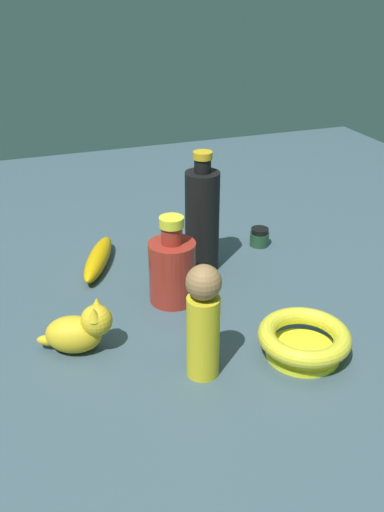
{
  "coord_description": "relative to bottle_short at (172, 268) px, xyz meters",
  "views": [
    {
      "loc": [
        0.85,
        -0.31,
        0.55
      ],
      "look_at": [
        0.0,
        0.0,
        0.09
      ],
      "focal_mm": 39.01,
      "sensor_mm": 36.0,
      "label": 1
    }
  ],
  "objects": [
    {
      "name": "bottle_short",
      "position": [
        0.0,
        0.0,
        0.0
      ],
      "size": [
        0.09,
        0.09,
        0.17
      ],
      "color": "maroon",
      "rests_on": "ground"
    },
    {
      "name": "banana",
      "position": [
        -0.17,
        -0.11,
        -0.05
      ],
      "size": [
        0.19,
        0.11,
        0.04
      ],
      "primitive_type": "ellipsoid",
      "rotation": [
        0.0,
        0.0,
        5.87
      ],
      "color": "#C69508",
      "rests_on": "ground"
    },
    {
      "name": "nail_polish_jar",
      "position": [
        -0.15,
        0.25,
        -0.05
      ],
      "size": [
        0.04,
        0.04,
        0.04
      ],
      "color": "#1D4026",
      "rests_on": "ground"
    },
    {
      "name": "person_figure_adult",
      "position": [
        0.22,
        -0.02,
        0.03
      ],
      "size": [
        0.06,
        0.06,
        0.19
      ],
      "color": "gold",
      "rests_on": "ground"
    },
    {
      "name": "ground",
      "position": [
        0.0,
        0.04,
        -0.07
      ],
      "size": [
        2.0,
        2.0,
        0.0
      ],
      "primitive_type": "plane",
      "color": "#384C56"
    },
    {
      "name": "bowl",
      "position": [
        0.23,
        0.14,
        -0.04
      ],
      "size": [
        0.15,
        0.15,
        0.05
      ],
      "color": "yellow",
      "rests_on": "ground"
    },
    {
      "name": "cat_figurine",
      "position": [
        0.1,
        -0.19,
        -0.03
      ],
      "size": [
        0.09,
        0.12,
        0.09
      ],
      "color": "gold",
      "rests_on": "ground"
    },
    {
      "name": "bottle_tall",
      "position": [
        -0.1,
        0.1,
        0.04
      ],
      "size": [
        0.07,
        0.07,
        0.25
      ],
      "color": "black",
      "rests_on": "ground"
    }
  ]
}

